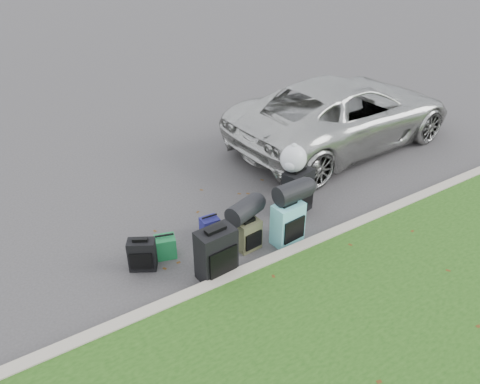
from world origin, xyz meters
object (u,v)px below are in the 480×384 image
suitcase_large_black_right (297,191)px  tote_green (166,247)px  suitcase_olive (249,235)px  suv (344,112)px  suitcase_teal (288,223)px  suitcase_large_black_left (216,254)px  suitcase_small_black (142,255)px  tote_navy (210,226)px

suitcase_large_black_right → tote_green: 2.37m
suitcase_olive → suitcase_large_black_right: 1.32m
suv → suitcase_large_black_right: 2.96m
suitcase_teal → suitcase_large_black_left: bearing=179.4°
suitcase_large_black_left → suitcase_teal: (1.29, 0.10, -0.04)m
suv → tote_green: suv is taller
suv → suitcase_teal: suv is taller
suitcase_olive → tote_green: (-1.12, 0.50, -0.07)m
suv → suitcase_large_black_right: bearing=118.9°
suitcase_small_black → tote_green: size_ratio=1.42×
suitcase_olive → tote_navy: size_ratio=1.64×
suitcase_small_black → suitcase_olive: size_ratio=0.99×
suitcase_large_black_right → tote_navy: 1.58m
suitcase_large_black_left → suitcase_olive: suitcase_large_black_left is taller
tote_green → tote_navy: bearing=25.8°
suitcase_large_black_right → tote_green: size_ratio=2.29×
suitcase_large_black_left → tote_navy: (0.40, 0.90, -0.23)m
suitcase_large_black_left → suv: bearing=22.8°
suv → suitcase_teal: 3.84m
suitcase_small_black → tote_navy: size_ratio=1.62×
suitcase_teal → suitcase_large_black_right: 0.89m
suitcase_olive → suitcase_teal: 0.62m
suitcase_large_black_left → tote_navy: 1.01m
suitcase_small_black → suitcase_large_black_left: (0.79, -0.70, 0.14)m
suitcase_teal → tote_navy: bearing=133.1°
suitcase_small_black → suitcase_olive: (1.50, -0.43, 0.00)m
suitcase_large_black_left → suitcase_large_black_right: 2.07m
suitcase_olive → suitcase_small_black: bearing=159.2°
suv → suitcase_olive: 4.26m
suitcase_small_black → tote_navy: 1.21m
suitcase_small_black → suitcase_teal: bearing=14.3°
tote_green → tote_navy: size_ratio=1.14×
suitcase_small_black → suv: bearing=47.1°
tote_green → suitcase_teal: bearing=-4.7°
suitcase_small_black → suitcase_large_black_right: bearing=30.3°
suitcase_large_black_right → tote_navy: bearing=158.9°
suv → suitcase_small_black: suv is taller
suitcase_large_black_left → tote_green: suitcase_large_black_left is taller
suitcase_olive → suv: bearing=23.3°
suitcase_large_black_left → suitcase_teal: bearing=-0.0°
tote_green → suitcase_large_black_right: bearing=15.0°
suitcase_small_black → suitcase_olive: suitcase_olive is taller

